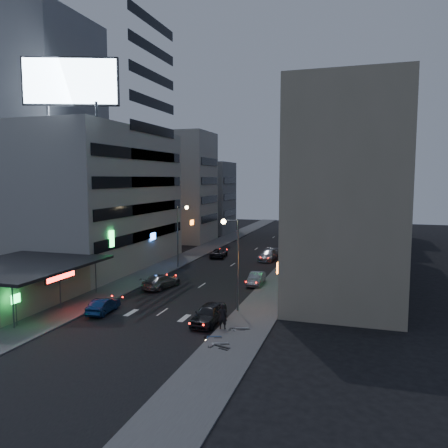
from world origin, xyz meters
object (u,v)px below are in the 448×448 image
at_px(scooter_black_b, 245,322).
at_px(scooter_silver_b, 249,321).
at_px(road_car_silver, 161,281).
at_px(scooter_silver_a, 228,335).
at_px(parked_car_right_mid, 256,279).
at_px(road_car_blue, 103,306).
at_px(parked_car_right_far, 268,255).
at_px(scooter_blue, 222,329).
at_px(parked_car_left, 219,253).
at_px(person, 222,316).
at_px(scooter_black_a, 231,340).
at_px(parked_car_right_near, 209,314).

xyz_separation_m(scooter_black_b, scooter_silver_b, (0.23, 0.29, 0.02)).
distance_m(road_car_silver, scooter_silver_a, 17.28).
height_order(parked_car_right_mid, scooter_silver_b, parked_car_right_mid).
distance_m(road_car_blue, scooter_silver_a, 12.93).
distance_m(scooter_silver_a, scooter_black_b, 3.11).
xyz_separation_m(parked_car_right_far, scooter_silver_b, (4.35, -28.54, -0.08)).
bearing_deg(scooter_silver_a, road_car_silver, 16.84).
bearing_deg(road_car_silver, road_car_blue, 94.95).
distance_m(road_car_silver, scooter_blue, 16.02).
xyz_separation_m(parked_car_left, road_car_blue, (-1.22, -28.58, 0.02)).
bearing_deg(scooter_silver_a, parked_car_right_far, -17.85).
height_order(person, scooter_black_a, person).
distance_m(scooter_black_a, scooter_black_b, 4.11).
height_order(road_car_silver, person, person).
bearing_deg(road_car_silver, person, 145.27).
bearing_deg(person, scooter_silver_a, 102.38).
relative_size(road_car_blue, scooter_black_a, 2.00).
xyz_separation_m(parked_car_right_near, scooter_blue, (1.98, -2.68, -0.17)).
xyz_separation_m(scooter_silver_a, scooter_silver_b, (0.64, 3.37, 0.01)).
height_order(parked_car_right_far, scooter_black_a, parked_car_right_far).
height_order(road_car_silver, scooter_silver_b, road_car_silver).
bearing_deg(scooter_black_b, parked_car_right_near, 69.79).
distance_m(road_car_silver, person, 14.61).
relative_size(parked_car_right_near, parked_car_left, 1.02).
bearing_deg(scooter_black_b, parked_car_right_mid, 0.27).
bearing_deg(parked_car_right_mid, parked_car_left, 119.41).
relative_size(parked_car_right_far, road_car_silver, 1.02).
height_order(scooter_silver_a, scooter_black_b, scooter_silver_a).
bearing_deg(scooter_silver_a, road_car_blue, 49.53).
distance_m(person, scooter_silver_a, 2.83).
bearing_deg(parked_car_right_mid, parked_car_right_far, 94.17).
distance_m(road_car_silver, scooter_black_a, 18.39).
relative_size(scooter_silver_a, scooter_blue, 1.07).
bearing_deg(road_car_blue, scooter_blue, 162.48).
xyz_separation_m(person, scooter_black_a, (1.74, -3.53, -0.38)).
bearing_deg(parked_car_right_far, parked_car_left, -178.42).
xyz_separation_m(parked_car_left, scooter_black_a, (11.71, -33.16, 0.09)).
distance_m(parked_car_right_near, parked_car_right_mid, 13.65).
distance_m(parked_car_right_near, scooter_black_b, 3.24).
height_order(scooter_black_a, scooter_silver_a, scooter_black_a).
height_order(scooter_black_a, scooter_black_b, scooter_black_a).
height_order(road_car_blue, scooter_black_a, scooter_black_a).
relative_size(parked_car_right_near, scooter_blue, 2.82).
bearing_deg(person, parked_car_left, -85.21).
bearing_deg(scooter_blue, road_car_blue, 61.75).
xyz_separation_m(person, scooter_black_b, (1.65, 0.57, -0.45)).
xyz_separation_m(parked_car_right_mid, scooter_silver_b, (2.69, -13.94, -0.01)).
bearing_deg(parked_car_right_far, scooter_black_b, -78.57).
bearing_deg(scooter_black_a, road_car_silver, 56.58).
relative_size(road_car_blue, person, 2.01).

